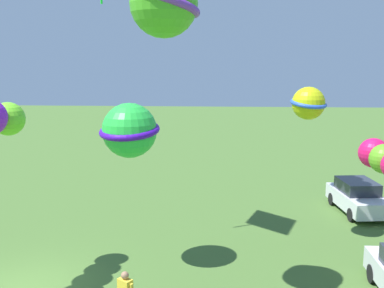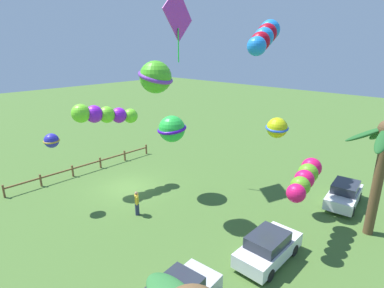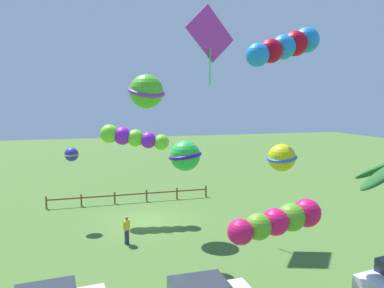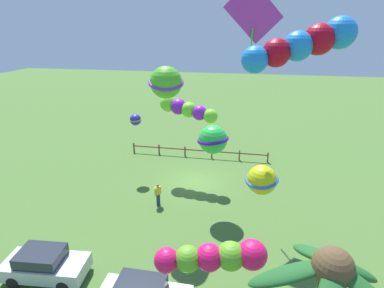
% 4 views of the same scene
% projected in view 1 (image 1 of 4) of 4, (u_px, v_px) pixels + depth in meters
% --- Properties ---
extents(parked_car_1, '(4.08, 2.17, 1.51)m').
position_uv_depth(parked_car_1, '(358.00, 197.00, 21.91)').
color(parked_car_1, silver).
rests_on(parked_car_1, ground).
extents(kite_ball_0, '(2.50, 2.49, 1.79)m').
position_uv_depth(kite_ball_0, '(130.00, 130.00, 15.18)').
color(kite_ball_0, green).
extents(kite_ball_2, '(1.89, 1.89, 1.23)m').
position_uv_depth(kite_ball_2, '(308.00, 103.00, 17.41)').
color(kite_ball_2, '#C2CD13').
extents(kite_ball_3, '(2.44, 2.42, 1.77)m').
position_uv_depth(kite_ball_3, '(164.00, 3.00, 12.00)').
color(kite_ball_3, '#4DB925').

